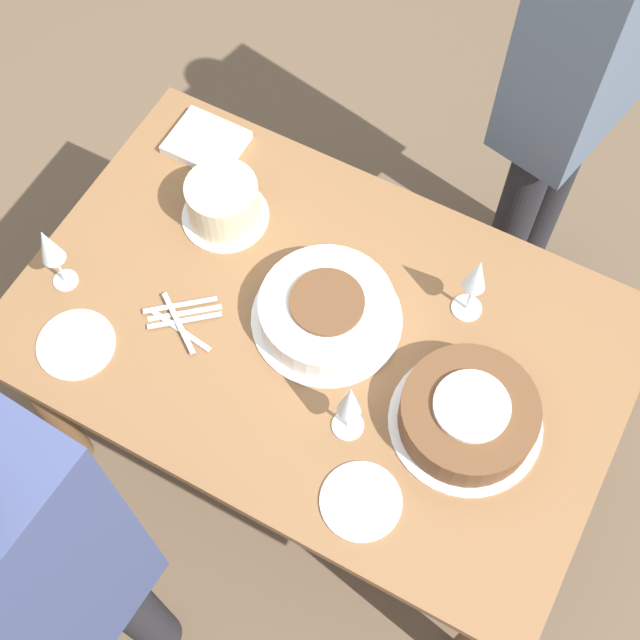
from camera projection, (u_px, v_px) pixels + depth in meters
ground_plane at (320, 440)px, 2.67m from camera, size 12.00×12.00×0.00m
dining_table at (320, 352)px, 2.11m from camera, size 1.37×0.88×0.74m
cake_center_white at (328, 311)px, 1.99m from camera, size 0.34×0.34×0.09m
cake_front_chocolate at (468, 415)px, 1.87m from camera, size 0.33×0.33×0.10m
cake_back_decorated at (223, 203)px, 2.09m from camera, size 0.21×0.21×0.12m
wine_glass_near at (476, 277)px, 1.91m from camera, size 0.07×0.07×0.21m
wine_glass_far at (350, 402)px, 1.78m from camera, size 0.07×0.07×0.21m
wine_glass_extra at (49, 247)px, 1.93m from camera, size 0.06×0.06×0.21m
dessert_plate_left at (76, 344)px, 1.99m from camera, size 0.18×0.18×0.01m
dessert_plate_right at (361, 501)px, 1.83m from camera, size 0.17×0.17×0.01m
fork_pile at (182, 318)px, 2.01m from camera, size 0.19×0.15×0.01m
napkin_stack at (206, 142)px, 2.23m from camera, size 0.18×0.15×0.03m
person_cutting at (26, 606)px, 1.48m from camera, size 0.24×0.41×1.67m
person_watching at (584, 67)px, 2.09m from camera, size 0.30×0.44×1.58m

